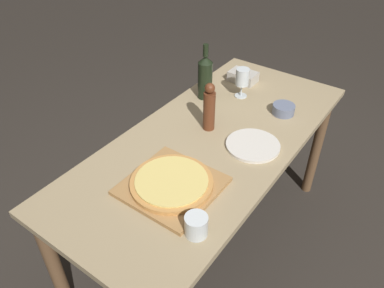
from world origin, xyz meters
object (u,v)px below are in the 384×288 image
object	(u,v)px
wine_bottle	(205,77)
wine_glass	(242,78)
pizza	(172,182)
small_bowl	(283,109)
pepper_mill	(209,108)

from	to	relation	value
wine_bottle	wine_glass	xyz separation A→B (m)	(0.15, 0.12, -0.01)
wine_bottle	wine_glass	world-z (taller)	wine_bottle
pizza	wine_glass	world-z (taller)	wine_glass
wine_glass	small_bowl	distance (m)	0.27
small_bowl	pizza	bearing A→B (deg)	-99.57
wine_glass	small_bowl	bearing A→B (deg)	-5.51
small_bowl	pepper_mill	bearing A→B (deg)	-125.52
pizza	wine_glass	xyz separation A→B (m)	(-0.13, 0.77, 0.08)
pepper_mill	wine_bottle	bearing A→B (deg)	127.86
pizza	wine_glass	distance (m)	0.79
pepper_mill	small_bowl	xyz separation A→B (m)	(0.23, 0.33, -0.09)
wine_glass	pizza	bearing A→B (deg)	-80.27
wine_bottle	wine_glass	distance (m)	0.20
pepper_mill	wine_glass	world-z (taller)	pepper_mill
pizza	wine_bottle	bearing A→B (deg)	113.73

